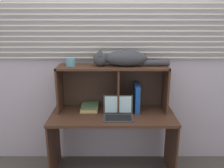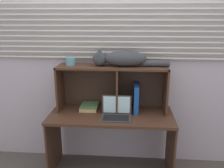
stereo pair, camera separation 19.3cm
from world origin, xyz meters
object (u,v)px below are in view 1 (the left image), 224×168
binder_upright (136,97)px  book_stack (89,107)px  laptop (118,113)px  small_basket (70,62)px  cat (122,59)px

binder_upright → book_stack: 0.53m
laptop → book_stack: laptop is taller
binder_upright → laptop: bearing=-136.9°
book_stack → small_basket: small_basket is taller
book_stack → small_basket: bearing=-179.5°
cat → small_basket: size_ratio=8.17×
binder_upright → book_stack: binder_upright is taller
laptop → small_basket: size_ratio=3.13×
cat → laptop: (-0.05, -0.19, -0.53)m
binder_upright → small_basket: size_ratio=3.04×
laptop → binder_upright: binder_upright is taller
laptop → book_stack: (-0.31, 0.19, -0.02)m
cat → book_stack: size_ratio=3.65×
cat → binder_upright: size_ratio=2.69×
cat → binder_upright: 0.45m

